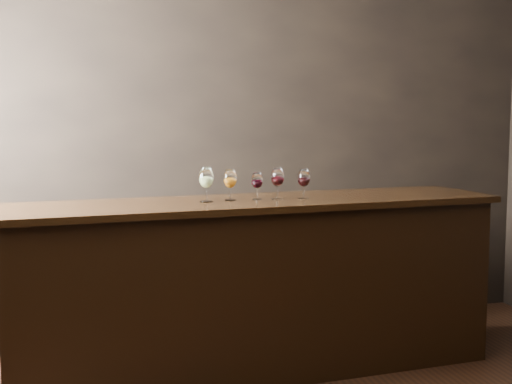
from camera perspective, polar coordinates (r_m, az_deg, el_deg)
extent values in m
cube|color=black|center=(5.62, -2.25, 3.47)|extent=(5.00, 0.02, 2.80)
cube|color=black|center=(4.64, -0.11, -7.83)|extent=(3.16, 1.00, 1.09)
cube|color=black|center=(4.53, -0.11, -0.89)|extent=(3.28, 1.08, 0.04)
cube|color=black|center=(5.45, -6.71, -6.55)|extent=(2.61, 0.40, 0.94)
cylinder|color=white|center=(4.44, -3.99, -0.76)|extent=(0.08, 0.08, 0.00)
cylinder|color=white|center=(4.44, -3.99, -0.21)|extent=(0.01, 0.01, 0.08)
ellipsoid|color=white|center=(4.42, -4.00, 1.16)|extent=(0.09, 0.09, 0.13)
cylinder|color=white|center=(4.42, -4.01, 1.92)|extent=(0.07, 0.07, 0.01)
ellipsoid|color=#C8D67C|center=(4.43, -4.00, 0.88)|extent=(0.07, 0.07, 0.06)
cylinder|color=white|center=(4.52, -2.07, -0.63)|extent=(0.07, 0.07, 0.00)
cylinder|color=white|center=(4.51, -2.07, -0.14)|extent=(0.01, 0.01, 0.07)
ellipsoid|color=white|center=(4.50, -2.08, 1.08)|extent=(0.08, 0.08, 0.12)
cylinder|color=white|center=(4.50, -2.08, 1.75)|extent=(0.06, 0.06, 0.01)
ellipsoid|color=#C56A0D|center=(4.51, -2.08, 0.83)|extent=(0.07, 0.07, 0.05)
cylinder|color=white|center=(4.55, 0.08, -0.58)|extent=(0.06, 0.06, 0.00)
cylinder|color=white|center=(4.55, 0.08, -0.14)|extent=(0.01, 0.01, 0.07)
ellipsoid|color=white|center=(4.54, 0.08, 0.94)|extent=(0.07, 0.07, 0.11)
cylinder|color=white|center=(4.53, 0.08, 1.54)|extent=(0.06, 0.06, 0.01)
ellipsoid|color=black|center=(4.54, 0.08, 0.72)|extent=(0.06, 0.06, 0.05)
cylinder|color=white|center=(4.58, 1.73, -0.53)|extent=(0.07, 0.07, 0.00)
cylinder|color=white|center=(4.58, 1.73, -0.03)|extent=(0.01, 0.01, 0.08)
ellipsoid|color=white|center=(4.57, 1.74, 1.21)|extent=(0.09, 0.09, 0.12)
cylinder|color=white|center=(4.56, 1.74, 1.89)|extent=(0.06, 0.06, 0.01)
ellipsoid|color=black|center=(4.57, 1.74, 0.96)|extent=(0.07, 0.07, 0.06)
cylinder|color=white|center=(4.61, 3.83, -0.50)|extent=(0.07, 0.07, 0.00)
cylinder|color=white|center=(4.60, 3.84, -0.03)|extent=(0.01, 0.01, 0.07)
ellipsoid|color=white|center=(4.59, 3.84, 1.14)|extent=(0.08, 0.08, 0.12)
cylinder|color=white|center=(4.59, 3.85, 1.78)|extent=(0.06, 0.06, 0.01)
ellipsoid|color=black|center=(4.60, 3.84, 0.90)|extent=(0.07, 0.07, 0.05)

